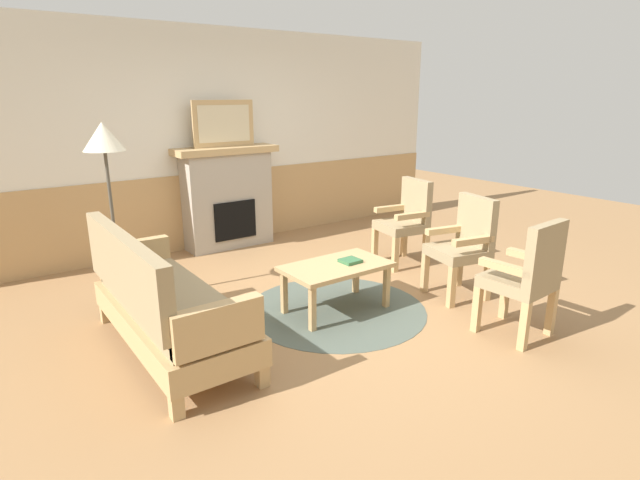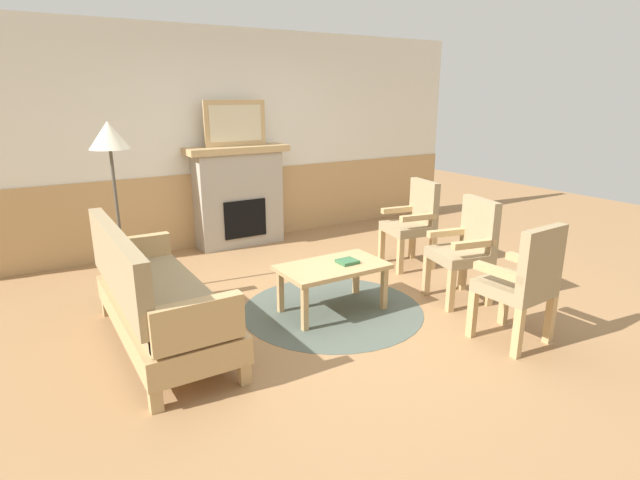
% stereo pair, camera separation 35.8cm
% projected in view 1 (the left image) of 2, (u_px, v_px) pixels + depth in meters
% --- Properties ---
extents(ground_plane, '(14.00, 14.00, 0.00)m').
position_uv_depth(ground_plane, '(342.00, 304.00, 4.76)').
color(ground_plane, '#997047').
extents(wall_back, '(7.20, 0.14, 2.70)m').
position_uv_depth(wall_back, '(216.00, 143.00, 6.41)').
color(wall_back, silver).
rests_on(wall_back, ground_plane).
extents(fireplace, '(1.30, 0.44, 1.28)m').
position_uv_depth(fireplace, '(228.00, 197.00, 6.40)').
color(fireplace, '#A39989').
rests_on(fireplace, ground_plane).
extents(framed_picture, '(0.80, 0.04, 0.56)m').
position_uv_depth(framed_picture, '(224.00, 124.00, 6.14)').
color(framed_picture, tan).
rests_on(framed_picture, fireplace).
extents(couch, '(0.70, 1.80, 0.98)m').
position_uv_depth(couch, '(164.00, 304.00, 3.78)').
color(couch, tan).
rests_on(couch, ground_plane).
extents(coffee_table, '(0.96, 0.56, 0.44)m').
position_uv_depth(coffee_table, '(336.00, 270.00, 4.53)').
color(coffee_table, tan).
rests_on(coffee_table, ground_plane).
extents(round_rug, '(1.66, 1.66, 0.01)m').
position_uv_depth(round_rug, '(336.00, 309.00, 4.64)').
color(round_rug, '#4C564C').
rests_on(round_rug, ground_plane).
extents(book_on_table, '(0.17, 0.16, 0.03)m').
position_uv_depth(book_on_table, '(350.00, 261.00, 4.57)').
color(book_on_table, '#33663D').
rests_on(book_on_table, coffee_table).
extents(armchair_near_fireplace, '(0.57, 0.57, 0.98)m').
position_uv_depth(armchair_near_fireplace, '(464.00, 242.00, 4.84)').
color(armchair_near_fireplace, tan).
rests_on(armchair_near_fireplace, ground_plane).
extents(armchair_by_window_left, '(0.55, 0.55, 0.98)m').
position_uv_depth(armchair_by_window_left, '(406.00, 218.00, 5.78)').
color(armchair_by_window_left, tan).
rests_on(armchair_by_window_left, ground_plane).
extents(armchair_front_left, '(0.51, 0.51, 0.98)m').
position_uv_depth(armchair_front_left, '(527.00, 274.00, 4.00)').
color(armchair_front_left, tan).
rests_on(armchair_front_left, ground_plane).
extents(floor_lamp_by_couch, '(0.36, 0.36, 1.68)m').
position_uv_depth(floor_lamp_by_couch, '(105.00, 149.00, 4.42)').
color(floor_lamp_by_couch, '#332D28').
rests_on(floor_lamp_by_couch, ground_plane).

